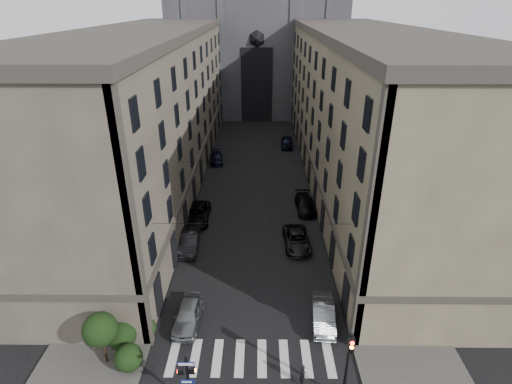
{
  "coord_description": "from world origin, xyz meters",
  "views": [
    {
      "loc": [
        0.51,
        -14.38,
        21.61
      ],
      "look_at": [
        0.3,
        11.06,
        9.47
      ],
      "focal_mm": 28.0,
      "sensor_mm": 36.0,
      "label": 1
    }
  ],
  "objects_px": {
    "pedestrian_signal_left": "(188,377)",
    "car_right_far": "(287,142)",
    "car_left_midnear": "(189,241)",
    "gothic_tower": "(257,22)",
    "car_right_near": "(323,314)",
    "car_right_midfar": "(305,204)",
    "car_left_near": "(188,314)",
    "traffic_light_right": "(348,360)",
    "car_left_far": "(216,158)",
    "car_left_midfar": "(197,214)",
    "car_right_midnear": "(297,240)",
    "pedestrian": "(303,375)"
  },
  "relations": [
    {
      "from": "pedestrian_signal_left",
      "to": "car_left_near",
      "type": "height_order",
      "value": "pedestrian_signal_left"
    },
    {
      "from": "gothic_tower",
      "to": "car_left_midfar",
      "type": "distance_m",
      "value": 54.39
    },
    {
      "from": "car_right_midfar",
      "to": "pedestrian",
      "type": "height_order",
      "value": "pedestrian"
    },
    {
      "from": "gothic_tower",
      "to": "car_right_midnear",
      "type": "xyz_separation_m",
      "value": [
        4.2,
        -56.31,
        -17.07
      ]
    },
    {
      "from": "car_right_midnear",
      "to": "car_right_midfar",
      "type": "bearing_deg",
      "value": 75.33
    },
    {
      "from": "traffic_light_right",
      "to": "car_right_far",
      "type": "height_order",
      "value": "traffic_light_right"
    },
    {
      "from": "gothic_tower",
      "to": "car_right_midfar",
      "type": "bearing_deg",
      "value": -83.23
    },
    {
      "from": "car_left_midnear",
      "to": "gothic_tower",
      "type": "bearing_deg",
      "value": 80.58
    },
    {
      "from": "car_right_near",
      "to": "car_right_midnear",
      "type": "bearing_deg",
      "value": 99.99
    },
    {
      "from": "car_right_far",
      "to": "pedestrian_signal_left",
      "type": "bearing_deg",
      "value": -96.82
    },
    {
      "from": "car_left_near",
      "to": "pedestrian_signal_left",
      "type": "bearing_deg",
      "value": -76.88
    },
    {
      "from": "pedestrian_signal_left",
      "to": "car_left_midfar",
      "type": "height_order",
      "value": "pedestrian_signal_left"
    },
    {
      "from": "pedestrian_signal_left",
      "to": "car_right_far",
      "type": "xyz_separation_m",
      "value": [
        8.55,
        46.76,
        -1.52
      ]
    },
    {
      "from": "car_left_midnear",
      "to": "car_left_far",
      "type": "distance_m",
      "value": 23.03
    },
    {
      "from": "car_right_midnear",
      "to": "pedestrian",
      "type": "distance_m",
      "value": 15.68
    },
    {
      "from": "pedestrian_signal_left",
      "to": "car_left_midnear",
      "type": "relative_size",
      "value": 0.81
    },
    {
      "from": "car_left_near",
      "to": "traffic_light_right",
      "type": "bearing_deg",
      "value": -28.29
    },
    {
      "from": "car_left_near",
      "to": "car_right_midfar",
      "type": "xyz_separation_m",
      "value": [
        10.47,
        17.92,
        -0.05
      ]
    },
    {
      "from": "car_left_midfar",
      "to": "car_left_far",
      "type": "relative_size",
      "value": 1.21
    },
    {
      "from": "traffic_light_right",
      "to": "car_left_far",
      "type": "distance_m",
      "value": 40.99
    },
    {
      "from": "pedestrian_signal_left",
      "to": "car_left_midnear",
      "type": "height_order",
      "value": "pedestrian_signal_left"
    },
    {
      "from": "car_left_midfar",
      "to": "car_right_far",
      "type": "distance_m",
      "value": 27.03
    },
    {
      "from": "car_left_midfar",
      "to": "pedestrian_signal_left",
      "type": "bearing_deg",
      "value": -84.4
    },
    {
      "from": "gothic_tower",
      "to": "car_right_midnear",
      "type": "relative_size",
      "value": 11.04
    },
    {
      "from": "traffic_light_right",
      "to": "car_left_far",
      "type": "xyz_separation_m",
      "value": [
        -11.44,
        39.27,
        -2.61
      ]
    },
    {
      "from": "car_right_midnear",
      "to": "car_right_far",
      "type": "bearing_deg",
      "value": 85.69
    },
    {
      "from": "pedestrian_signal_left",
      "to": "car_left_near",
      "type": "relative_size",
      "value": 0.87
    },
    {
      "from": "car_right_near",
      "to": "car_right_midfar",
      "type": "relative_size",
      "value": 0.89
    },
    {
      "from": "gothic_tower",
      "to": "car_left_near",
      "type": "distance_m",
      "value": 69.0
    },
    {
      "from": "car_right_near",
      "to": "car_right_midfar",
      "type": "bearing_deg",
      "value": 92.29
    },
    {
      "from": "car_left_far",
      "to": "car_right_midnear",
      "type": "distance_m",
      "value": 24.68
    },
    {
      "from": "car_left_midnear",
      "to": "car_right_far",
      "type": "relative_size",
      "value": 1.05
    },
    {
      "from": "gothic_tower",
      "to": "car_left_near",
      "type": "bearing_deg",
      "value": -94.01
    },
    {
      "from": "traffic_light_right",
      "to": "car_right_midfar",
      "type": "bearing_deg",
      "value": 89.54
    },
    {
      "from": "car_right_far",
      "to": "car_right_midnear",
      "type": "bearing_deg",
      "value": -88.08
    },
    {
      "from": "pedestrian_signal_left",
      "to": "traffic_light_right",
      "type": "bearing_deg",
      "value": 2.64
    },
    {
      "from": "car_left_near",
      "to": "car_left_midfar",
      "type": "bearing_deg",
      "value": 98.95
    },
    {
      "from": "car_right_near",
      "to": "car_right_far",
      "type": "relative_size",
      "value": 0.97
    },
    {
      "from": "pedestrian_signal_left",
      "to": "car_left_near",
      "type": "distance_m",
      "value": 7.02
    },
    {
      "from": "car_left_midnear",
      "to": "car_right_near",
      "type": "bearing_deg",
      "value": -43.55
    },
    {
      "from": "pedestrian_signal_left",
      "to": "car_right_far",
      "type": "relative_size",
      "value": 0.85
    },
    {
      "from": "car_left_midnear",
      "to": "car_left_far",
      "type": "relative_size",
      "value": 1.06
    },
    {
      "from": "pedestrian_signal_left",
      "to": "car_right_near",
      "type": "relative_size",
      "value": 0.88
    },
    {
      "from": "pedestrian_signal_left",
      "to": "car_right_far",
      "type": "bearing_deg",
      "value": 79.63
    },
    {
      "from": "gothic_tower",
      "to": "car_left_near",
      "type": "xyz_separation_m",
      "value": [
        -4.68,
        -66.71,
        -17.01
      ]
    },
    {
      "from": "gothic_tower",
      "to": "car_left_midfar",
      "type": "bearing_deg",
      "value": -96.89
    },
    {
      "from": "car_left_near",
      "to": "car_right_midnear",
      "type": "relative_size",
      "value": 0.88
    },
    {
      "from": "car_left_near",
      "to": "car_right_midfar",
      "type": "distance_m",
      "value": 20.75
    },
    {
      "from": "car_right_midfar",
      "to": "gothic_tower",
      "type": "bearing_deg",
      "value": 93.98
    },
    {
      "from": "car_left_near",
      "to": "car_right_near",
      "type": "relative_size",
      "value": 1.01
    }
  ]
}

